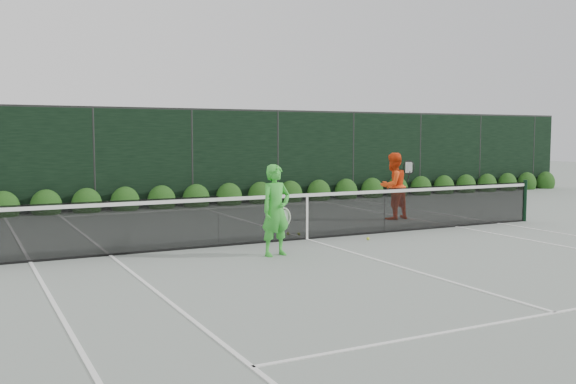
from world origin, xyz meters
TOP-DOWN VIEW (x-y plane):
  - ground at (0.00, 0.00)m, footprint 80.00×80.00m
  - tennis_net at (-0.02, 0.00)m, footprint 12.90×0.10m
  - player_woman at (-1.39, -1.35)m, footprint 0.69×0.51m
  - player_man at (3.60, 1.85)m, footprint 0.96×0.81m
  - court_lines at (0.00, 0.00)m, footprint 11.03×23.83m
  - windscreen_fence at (0.00, -2.71)m, footprint 32.00×21.07m
  - hedge_row at (-0.00, 7.15)m, footprint 31.66×0.65m
  - tennis_balls at (0.38, 0.20)m, footprint 1.24×1.49m

SIDE VIEW (x-z plane):
  - ground at x=0.00m, z-range 0.00..0.00m
  - court_lines at x=0.00m, z-range 0.00..0.01m
  - tennis_balls at x=0.38m, z-range 0.00..0.07m
  - hedge_row at x=0.00m, z-range -0.23..0.70m
  - tennis_net at x=-0.02m, z-range 0.00..1.07m
  - player_woman at x=-1.39m, z-range 0.00..1.68m
  - player_man at x=3.60m, z-range 0.00..1.75m
  - windscreen_fence at x=0.00m, z-range -0.02..3.04m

